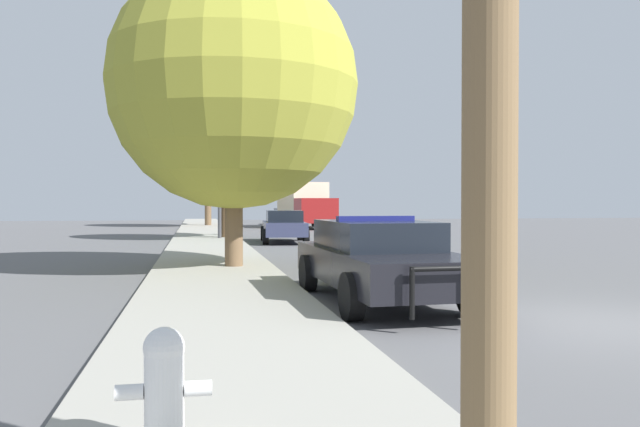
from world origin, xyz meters
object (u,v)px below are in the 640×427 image
(traffic_light, at_px, (259,165))
(car_background_distant, at_px, (284,216))
(police_car, at_px, (379,258))
(box_truck, at_px, (304,204))
(tree_sidewalk_far, at_px, (208,147))
(fire_hydrant, at_px, (164,383))
(car_background_midblock, at_px, (284,226))
(tree_sidewalk_near, at_px, (233,85))
(tree_sidewalk_mid, at_px, (224,141))

(traffic_light, height_order, car_background_distant, traffic_light)
(police_car, xyz_separation_m, traffic_light, (-0.31, 17.97, 2.68))
(box_truck, distance_m, tree_sidewalk_far, 8.12)
(tree_sidewalk_far, bearing_deg, car_background_distant, 30.39)
(fire_hydrant, bearing_deg, tree_sidewalk_far, 88.55)
(car_background_midblock, distance_m, tree_sidewalk_near, 11.92)
(fire_hydrant, relative_size, tree_sidewalk_far, 0.09)
(police_car, bearing_deg, tree_sidewalk_far, -87.88)
(fire_hydrant, height_order, tree_sidewalk_mid, tree_sidewalk_mid)
(box_truck, xyz_separation_m, tree_sidewalk_mid, (-6.00, -13.03, 2.93))
(tree_sidewalk_mid, height_order, tree_sidewalk_far, tree_sidewalk_far)
(car_background_midblock, xyz_separation_m, tree_sidewalk_far, (-2.89, 18.24, 4.97))
(car_background_distant, bearing_deg, fire_hydrant, -98.58)
(police_car, relative_size, tree_sidewalk_mid, 0.76)
(car_background_midblock, bearing_deg, car_background_distant, 86.22)
(tree_sidewalk_far, xyz_separation_m, tree_sidewalk_near, (0.11, -29.14, -1.04))
(traffic_light, relative_size, car_background_distant, 1.06)
(traffic_light, height_order, car_background_midblock, traffic_light)
(traffic_light, xyz_separation_m, car_background_distant, (3.98, 20.05, -2.72))
(police_car, relative_size, car_background_distant, 1.20)
(car_background_midblock, bearing_deg, box_truck, 81.28)
(traffic_light, bearing_deg, tree_sidewalk_near, -98.49)
(tree_sidewalk_near, bearing_deg, car_background_midblock, 75.66)
(car_background_midblock, xyz_separation_m, tree_sidewalk_near, (-2.79, -10.90, 3.93))
(car_background_distant, xyz_separation_m, tree_sidewalk_far, (-5.97, -3.50, 4.99))
(fire_hydrant, height_order, car_background_midblock, car_background_midblock)
(police_car, relative_size, fire_hydrant, 6.66)
(police_car, relative_size, car_background_midblock, 1.14)
(fire_hydrant, bearing_deg, car_background_distant, 81.02)
(box_truck, xyz_separation_m, tree_sidewalk_far, (-6.46, 2.78, 4.07))
(fire_hydrant, distance_m, tree_sidewalk_far, 41.11)
(box_truck, xyz_separation_m, tree_sidewalk_near, (-6.36, -26.36, 3.03))
(traffic_light, relative_size, tree_sidewalk_mid, 0.67)
(fire_hydrant, xyz_separation_m, traffic_light, (3.01, 24.23, 2.89))
(tree_sidewalk_mid, relative_size, tree_sidewalk_far, 0.82)
(traffic_light, bearing_deg, police_car, -89.01)
(car_background_midblock, height_order, tree_sidewalk_near, tree_sidewalk_near)
(car_background_distant, height_order, tree_sidewalk_far, tree_sidewalk_far)
(fire_hydrant, xyz_separation_m, tree_sidewalk_far, (1.03, 40.77, 5.16))
(traffic_light, xyz_separation_m, car_background_midblock, (0.91, -1.69, -2.70))
(box_truck, bearing_deg, tree_sidewalk_mid, 61.89)
(tree_sidewalk_near, bearing_deg, tree_sidewalk_mid, 88.47)
(car_background_distant, xyz_separation_m, tree_sidewalk_mid, (-5.51, -19.31, 3.85))
(box_truck, bearing_deg, tree_sidewalk_near, 73.06)
(traffic_light, distance_m, tree_sidewalk_mid, 2.04)
(car_background_midblock, height_order, car_background_distant, car_background_midblock)
(police_car, xyz_separation_m, tree_sidewalk_near, (-2.19, 5.38, 3.91))
(police_car, bearing_deg, fire_hydrant, 60.33)
(fire_hydrant, distance_m, tree_sidewalk_near, 12.39)
(tree_sidewalk_near, bearing_deg, traffic_light, 81.51)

